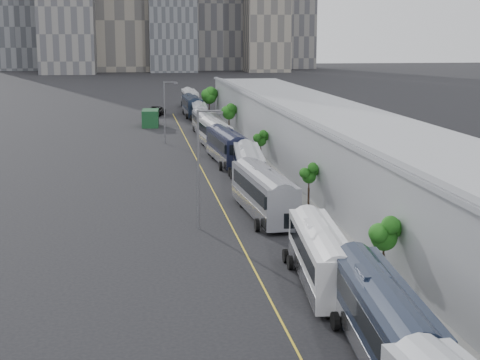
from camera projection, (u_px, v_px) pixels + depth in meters
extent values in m
cube|color=gray|center=(331.00, 200.00, 68.56)|extent=(10.00, 170.00, 0.12)
cube|color=gold|center=(220.00, 204.00, 67.10)|extent=(0.12, 160.00, 0.02)
cube|color=gray|center=(374.00, 163.00, 68.48)|extent=(12.00, 160.00, 6.80)
cube|color=gray|center=(375.00, 137.00, 68.01)|extent=(12.45, 160.40, 2.57)
cube|color=gray|center=(313.00, 126.00, 66.96)|extent=(0.30, 160.00, 0.40)
cube|color=black|center=(381.00, 318.00, 34.84)|extent=(3.67, 13.17, 3.15)
cube|color=black|center=(383.00, 308.00, 34.54)|extent=(3.60, 11.62, 1.07)
cube|color=silver|center=(380.00, 337.00, 35.03)|extent=(3.68, 12.92, 1.01)
cube|color=black|center=(372.00, 273.00, 35.96)|extent=(1.48, 2.30, 0.30)
cube|color=white|center=(321.00, 256.00, 45.00)|extent=(3.56, 12.49, 2.98)
cube|color=black|center=(322.00, 248.00, 44.71)|extent=(3.49, 11.02, 1.01)
cube|color=silver|center=(320.00, 271.00, 45.18)|extent=(3.58, 12.25, 0.95)
cube|color=white|center=(316.00, 224.00, 46.07)|extent=(1.41, 2.19, 0.28)
cube|color=slate|center=(263.00, 193.00, 62.19)|extent=(3.59, 13.77, 3.30)
cube|color=black|center=(264.00, 186.00, 61.87)|extent=(3.55, 12.14, 1.12)
cube|color=silver|center=(263.00, 205.00, 62.39)|extent=(3.62, 13.50, 1.06)
cube|color=slate|center=(260.00, 168.00, 63.37)|extent=(1.51, 2.39, 0.31)
cube|color=#ACAFB6|center=(248.00, 166.00, 75.29)|extent=(3.91, 13.27, 3.17)
cube|color=black|center=(249.00, 161.00, 74.99)|extent=(3.82, 11.72, 1.08)
cube|color=silver|center=(248.00, 176.00, 75.49)|extent=(3.93, 13.02, 1.01)
cube|color=#ACAFB6|center=(246.00, 147.00, 76.42)|extent=(1.52, 2.33, 0.30)
cube|color=black|center=(227.00, 146.00, 88.32)|extent=(3.65, 13.78, 3.30)
cube|color=black|center=(227.00, 142.00, 88.00)|extent=(3.60, 12.15, 1.12)
cube|color=silver|center=(227.00, 155.00, 88.52)|extent=(3.67, 13.51, 1.06)
cube|color=black|center=(225.00, 130.00, 89.50)|extent=(1.52, 2.39, 0.31)
cube|color=#BBBBBD|center=(215.00, 135.00, 99.36)|extent=(3.43, 13.33, 3.20)
cube|color=black|center=(215.00, 131.00, 99.05)|extent=(3.40, 11.75, 1.09)
cube|color=silver|center=(215.00, 142.00, 99.56)|extent=(3.46, 13.06, 1.02)
cube|color=#BBBBBD|center=(214.00, 121.00, 100.50)|extent=(1.45, 2.31, 0.30)
cube|color=gray|center=(204.00, 123.00, 114.30)|extent=(2.65, 12.06, 2.91)
cube|color=black|center=(204.00, 120.00, 114.02)|extent=(2.68, 10.62, 0.99)
cube|color=silver|center=(204.00, 129.00, 114.48)|extent=(2.69, 11.82, 0.93)
cube|color=gray|center=(203.00, 112.00, 115.34)|extent=(1.24, 2.06, 0.28)
cube|color=#B8B9C3|center=(199.00, 113.00, 129.27)|extent=(3.07, 12.18, 2.92)
cube|color=black|center=(199.00, 110.00, 128.99)|extent=(3.05, 10.73, 0.99)
cube|color=silver|center=(199.00, 118.00, 129.45)|extent=(3.10, 11.94, 0.94)
cube|color=#B8B9C3|center=(199.00, 103.00, 130.32)|extent=(1.32, 2.10, 0.28)
cube|color=black|center=(192.00, 106.00, 140.27)|extent=(3.02, 13.45, 3.24)
cube|color=black|center=(192.00, 103.00, 139.96)|extent=(3.04, 11.84, 1.10)
cube|color=silver|center=(192.00, 111.00, 140.47)|extent=(3.05, 13.18, 1.04)
cube|color=black|center=(191.00, 96.00, 141.43)|extent=(1.40, 2.30, 0.31)
cube|color=silver|center=(190.00, 99.00, 155.52)|extent=(2.80, 13.83, 3.35)
cube|color=black|center=(190.00, 96.00, 155.20)|extent=(2.86, 12.17, 1.14)
cube|color=silver|center=(190.00, 104.00, 155.73)|extent=(2.84, 13.56, 1.07)
cube|color=silver|center=(189.00, 89.00, 156.72)|extent=(1.39, 2.34, 0.32)
cylinder|color=black|center=(383.00, 258.00, 45.33)|extent=(0.18, 0.18, 3.17)
sphere|color=#175F15|center=(384.00, 234.00, 45.03)|extent=(1.66, 1.66, 1.66)
cylinder|color=black|center=(309.00, 191.00, 65.34)|extent=(0.18, 0.18, 3.09)
sphere|color=#175F15|center=(309.00, 174.00, 65.05)|extent=(1.26, 1.26, 1.26)
cylinder|color=black|center=(261.00, 150.00, 89.40)|extent=(0.18, 0.18, 2.82)
sphere|color=#175F15|center=(261.00, 139.00, 89.13)|extent=(1.40, 1.40, 1.40)
cylinder|color=black|center=(229.00, 122.00, 116.16)|extent=(0.18, 0.18, 3.41)
sphere|color=#175F15|center=(229.00, 111.00, 115.83)|extent=(2.05, 2.05, 2.05)
cylinder|color=black|center=(209.00, 105.00, 141.58)|extent=(0.18, 0.18, 3.99)
sphere|color=#175F15|center=(209.00, 94.00, 141.18)|extent=(2.91, 2.91, 2.91)
cylinder|color=#59595E|center=(198.00, 170.00, 57.53)|extent=(0.18, 0.18, 9.47)
cylinder|color=#59595E|center=(209.00, 111.00, 56.77)|extent=(1.80, 0.14, 0.14)
cube|color=#59595E|center=(220.00, 113.00, 56.91)|extent=(0.50, 0.22, 0.18)
cylinder|color=#59595E|center=(165.00, 113.00, 104.01)|extent=(0.18, 0.18, 8.78)
cylinder|color=#59595E|center=(170.00, 82.00, 103.31)|extent=(1.80, 0.14, 0.14)
cube|color=#59595E|center=(176.00, 83.00, 103.45)|extent=(0.50, 0.22, 0.18)
cube|color=#123B1D|center=(150.00, 118.00, 124.36)|extent=(3.04, 5.94, 2.82)
imported|color=black|center=(155.00, 111.00, 141.10)|extent=(4.63, 7.00, 1.79)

